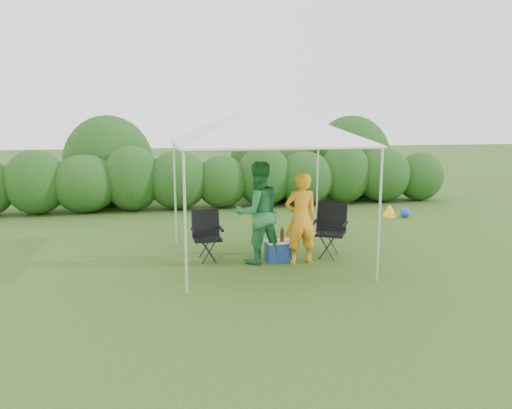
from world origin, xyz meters
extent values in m
plane|color=#395A1C|center=(0.00, 0.00, 0.00)|extent=(70.00, 70.00, 0.00)
ellipsoid|color=#225018|center=(-4.97, 6.00, 0.86)|extent=(1.65, 1.40, 1.73)
cylinder|color=#382616|center=(-4.97, 6.00, 0.15)|extent=(0.12, 0.12, 0.30)
ellipsoid|color=#225018|center=(-3.73, 6.00, 0.79)|extent=(1.80, 1.53, 1.57)
cylinder|color=#382616|center=(-3.73, 6.00, 0.15)|extent=(0.12, 0.12, 0.30)
ellipsoid|color=#225018|center=(-2.48, 6.00, 0.90)|extent=(1.58, 1.34, 1.80)
cylinder|color=#382616|center=(-2.48, 6.00, 0.15)|extent=(0.12, 0.12, 0.30)
ellipsoid|color=#225018|center=(-1.24, 6.00, 0.82)|extent=(1.72, 1.47, 1.65)
cylinder|color=#382616|center=(-1.24, 6.00, 0.15)|extent=(0.12, 0.12, 0.30)
ellipsoid|color=#225018|center=(0.00, 6.00, 0.75)|extent=(1.50, 1.28, 1.50)
cylinder|color=#382616|center=(0.00, 6.00, 0.15)|extent=(0.12, 0.12, 0.30)
ellipsoid|color=#225018|center=(1.24, 6.00, 0.86)|extent=(1.65, 1.40, 1.73)
cylinder|color=#382616|center=(1.24, 6.00, 0.15)|extent=(0.12, 0.12, 0.30)
ellipsoid|color=#225018|center=(2.48, 6.00, 0.79)|extent=(1.80, 1.53, 1.57)
cylinder|color=#382616|center=(2.48, 6.00, 0.15)|extent=(0.12, 0.12, 0.30)
ellipsoid|color=#225018|center=(3.73, 6.00, 0.90)|extent=(1.57, 1.34, 1.80)
cylinder|color=#382616|center=(3.73, 6.00, 0.15)|extent=(0.12, 0.12, 0.30)
ellipsoid|color=#225018|center=(4.97, 6.00, 0.82)|extent=(1.72, 1.47, 1.65)
cylinder|color=#382616|center=(4.97, 6.00, 0.15)|extent=(0.12, 0.12, 0.30)
ellipsoid|color=#225018|center=(6.21, 6.00, 0.75)|extent=(1.50, 1.28, 1.50)
cylinder|color=#382616|center=(6.21, 6.00, 0.15)|extent=(0.12, 0.12, 0.30)
cylinder|color=silver|center=(-1.50, -1.00, 1.05)|extent=(0.04, 0.04, 2.10)
cylinder|color=silver|center=(1.50, -1.00, 1.05)|extent=(0.04, 0.04, 2.10)
cylinder|color=silver|center=(-1.50, 2.00, 1.05)|extent=(0.04, 0.04, 2.10)
cylinder|color=silver|center=(1.50, 2.00, 1.05)|extent=(0.04, 0.04, 2.10)
cube|color=white|center=(0.00, 0.50, 2.12)|extent=(3.10, 3.10, 0.03)
pyramid|color=white|center=(0.00, 0.50, 2.48)|extent=(3.10, 3.10, 0.70)
cube|color=black|center=(1.24, 0.49, 0.44)|extent=(0.73, 0.71, 0.05)
cube|color=black|center=(1.35, 0.69, 0.74)|extent=(0.55, 0.40, 0.52)
cube|color=black|center=(0.99, 0.63, 0.63)|extent=(0.28, 0.43, 0.03)
cube|color=black|center=(1.48, 0.34, 0.63)|extent=(0.28, 0.43, 0.03)
cylinder|color=black|center=(0.92, 0.40, 0.22)|extent=(0.03, 0.03, 0.44)
cylinder|color=black|center=(1.32, 0.17, 0.22)|extent=(0.03, 0.03, 0.44)
cylinder|color=black|center=(1.15, 0.80, 0.22)|extent=(0.03, 0.03, 0.44)
cylinder|color=black|center=(1.55, 0.57, 0.22)|extent=(0.03, 0.03, 0.44)
cube|color=black|center=(-1.00, 0.72, 0.40)|extent=(0.50, 0.46, 0.05)
cube|color=black|center=(-1.01, 0.93, 0.66)|extent=(0.49, 0.15, 0.47)
cube|color=black|center=(-1.26, 0.72, 0.57)|extent=(0.06, 0.42, 0.03)
cube|color=black|center=(-0.75, 0.73, 0.57)|extent=(0.06, 0.42, 0.03)
cylinder|color=black|center=(-1.21, 0.51, 0.20)|extent=(0.02, 0.02, 0.40)
cylinder|color=black|center=(-0.79, 0.52, 0.20)|extent=(0.02, 0.02, 0.40)
cylinder|color=black|center=(-1.22, 0.93, 0.20)|extent=(0.02, 0.02, 0.40)
cylinder|color=black|center=(-0.80, 0.94, 0.20)|extent=(0.02, 0.02, 0.40)
imported|color=orange|center=(0.59, 0.20, 0.81)|extent=(0.61, 0.42, 1.62)
imported|color=#27783E|center=(-0.13, 0.40, 0.90)|extent=(0.98, 0.83, 1.81)
cube|color=navy|center=(0.23, 0.38, 0.17)|extent=(0.45, 0.34, 0.35)
cube|color=silver|center=(0.23, 0.38, 0.36)|extent=(0.47, 0.36, 0.03)
cylinder|color=#592D0C|center=(0.29, 0.34, 0.51)|extent=(0.07, 0.07, 0.26)
cone|color=yellow|center=(4.12, 3.79, 0.16)|extent=(0.39, 0.39, 0.32)
sphere|color=blue|center=(4.44, 3.57, 0.13)|extent=(0.26, 0.26, 0.26)
camera|label=1|loc=(-1.94, -8.04, 2.56)|focal=35.00mm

